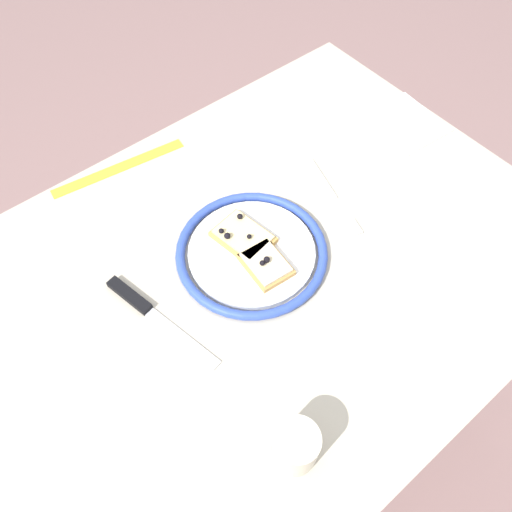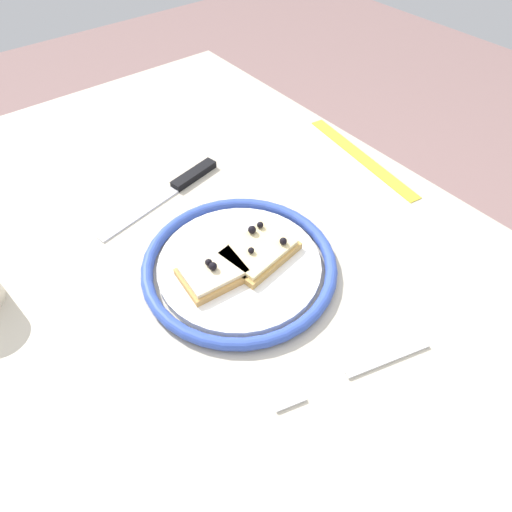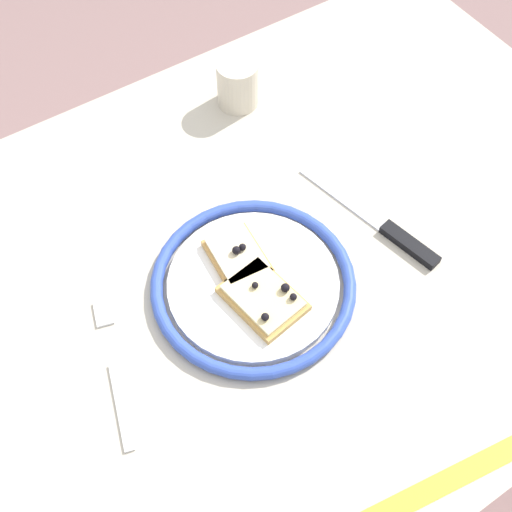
% 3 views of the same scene
% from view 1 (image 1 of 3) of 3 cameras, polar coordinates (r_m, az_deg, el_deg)
% --- Properties ---
extents(ground_plane, '(6.00, 6.00, 0.00)m').
position_cam_1_polar(ground_plane, '(1.60, -0.78, -16.98)').
color(ground_plane, '#896865').
extents(dining_table, '(1.16, 0.79, 0.77)m').
position_cam_1_polar(dining_table, '(0.96, -1.24, -5.17)').
color(dining_table, '#BCB29E').
rests_on(dining_table, ground_plane).
extents(plate, '(0.27, 0.27, 0.02)m').
position_cam_1_polar(plate, '(0.90, -0.49, 0.43)').
color(plate, white).
rests_on(plate, dining_table).
extents(pizza_slice_near, '(0.09, 0.11, 0.03)m').
position_cam_1_polar(pizza_slice_near, '(0.91, -1.48, 2.23)').
color(pizza_slice_near, tan).
rests_on(pizza_slice_near, plate).
extents(pizza_slice_far, '(0.07, 0.09, 0.03)m').
position_cam_1_polar(pizza_slice_far, '(0.87, 1.11, -0.89)').
color(pizza_slice_far, tan).
rests_on(pizza_slice_far, plate).
extents(knife, '(0.07, 0.24, 0.01)m').
position_cam_1_polar(knife, '(0.87, -12.36, -5.50)').
color(knife, silver).
rests_on(knife, dining_table).
extents(fork, '(0.07, 0.20, 0.00)m').
position_cam_1_polar(fork, '(1.00, 8.51, 6.58)').
color(fork, silver).
rests_on(fork, dining_table).
extents(cup, '(0.06, 0.06, 0.08)m').
position_cam_1_polar(cup, '(0.74, 4.40, -20.27)').
color(cup, beige).
rests_on(cup, dining_table).
extents(measuring_tape, '(0.28, 0.06, 0.00)m').
position_cam_1_polar(measuring_tape, '(1.07, -14.94, 9.41)').
color(measuring_tape, yellow).
rests_on(measuring_tape, dining_table).
extents(napkin, '(0.14, 0.16, 0.00)m').
position_cam_1_polar(napkin, '(1.17, 16.26, 13.97)').
color(napkin, white).
rests_on(napkin, dining_table).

